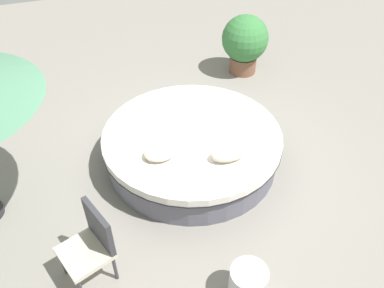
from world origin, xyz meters
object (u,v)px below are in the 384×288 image
at_px(throw_pillow_1, 229,153).
at_px(throw_pillow_0, 160,152).
at_px(patio_chair, 92,242).
at_px(round_bed, 192,146).
at_px(planter, 245,42).
at_px(side_table, 248,283).

bearing_deg(throw_pillow_1, throw_pillow_0, -22.14).
xyz_separation_m(throw_pillow_1, patio_chair, (1.97, 0.73, -0.08)).
xyz_separation_m(round_bed, planter, (-1.94, -2.21, 0.39)).
relative_size(round_bed, planter, 2.22).
height_order(round_bed, planter, planter).
bearing_deg(throw_pillow_0, throw_pillow_1, 157.86).
height_order(patio_chair, planter, planter).
bearing_deg(planter, throw_pillow_1, 60.12).
bearing_deg(side_table, round_bed, -95.10).
relative_size(patio_chair, planter, 0.82).
relative_size(throw_pillow_1, side_table, 1.17).
bearing_deg(patio_chair, round_bed, -69.50).
bearing_deg(round_bed, throw_pillow_1, 112.33).
height_order(round_bed, throw_pillow_0, throw_pillow_0).
relative_size(throw_pillow_0, patio_chair, 0.46).
relative_size(throw_pillow_0, throw_pillow_1, 0.85).
bearing_deg(round_bed, throw_pillow_0, 29.56).
height_order(planter, side_table, planter).
bearing_deg(planter, throw_pillow_0, 45.16).
xyz_separation_m(throw_pillow_0, side_table, (-0.38, 1.94, -0.39)).
bearing_deg(round_bed, side_table, 84.90).
bearing_deg(side_table, patio_chair, -30.35).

